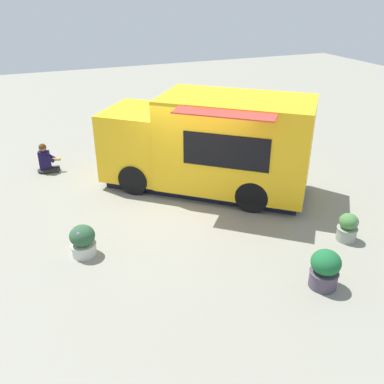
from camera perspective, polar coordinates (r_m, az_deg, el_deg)
ground_plane at (r=10.78m, az=-0.81°, el=-1.41°), size 40.00×40.00×0.00m
food_truck at (r=11.04m, az=2.42°, el=6.30°), size 5.47×5.04×2.58m
person_customer at (r=13.16m, az=-19.44°, el=4.09°), size 0.77×0.54×0.89m
planter_flowering_near at (r=8.12m, az=17.82°, el=-10.03°), size 0.55×0.55×0.77m
planter_flowering_far at (r=9.71m, az=20.63°, el=-4.56°), size 0.45×0.45×0.64m
planter_flowering_side at (r=8.90m, az=-14.78°, el=-6.48°), size 0.53×0.53×0.68m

